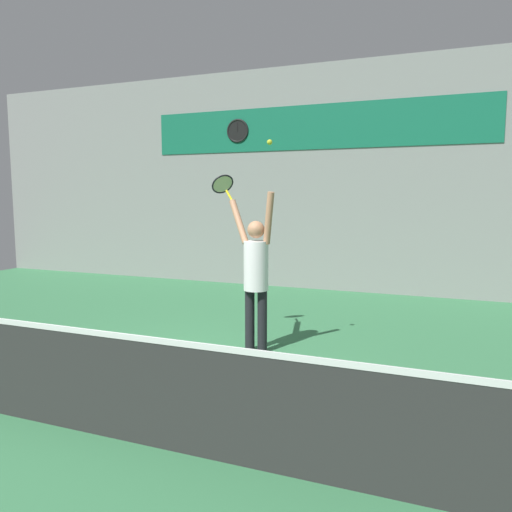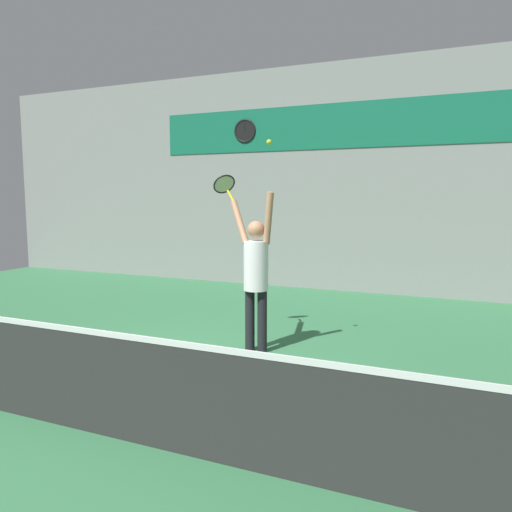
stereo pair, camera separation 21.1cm
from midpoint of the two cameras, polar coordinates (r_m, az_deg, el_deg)
The scene contains 8 objects.
ground_plane at distance 5.97m, azimuth -12.22°, elevation -13.96°, with size 18.00×18.00×0.00m, color #387A4C.
back_wall at distance 11.41m, azimuth 5.82°, elevation 8.76°, with size 18.00×0.10×5.00m.
sponsor_banner at distance 11.45m, azimuth 5.80°, elevation 14.45°, with size 7.73×0.02×0.97m.
scoreboard_clock at distance 12.05m, azimuth -2.63°, elevation 14.10°, with size 0.55×0.05×0.55m.
court_net at distance 4.87m, azimuth -20.95°, elevation -12.85°, with size 8.96×0.07×1.06m.
tennis_player at distance 6.69m, azimuth -0.93°, elevation -1.71°, with size 0.82×0.48×2.17m.
tennis_racket at distance 7.29m, azimuth -4.61°, elevation 8.08°, with size 0.45×0.41×0.39m.
tennis_ball at distance 6.45m, azimuth 0.61°, elevation 12.88°, with size 0.07×0.07×0.07m.
Camera 1 is at (3.07, -4.64, 2.10)m, focal length 35.00 mm.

